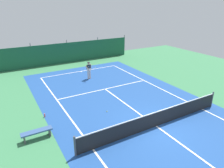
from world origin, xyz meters
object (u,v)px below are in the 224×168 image
object	(u,v)px
tennis_ball_midcourt	(107,111)
tennis_ball_near_player	(95,68)
courtside_bench	(37,133)
tennis_net	(157,119)
water_bottle	(45,115)
tennis_player	(89,69)
parked_car	(61,51)

from	to	relation	value
tennis_ball_midcourt	tennis_ball_near_player	bearing A→B (deg)	68.81
courtside_bench	tennis_net	bearing A→B (deg)	-19.91
tennis_ball_midcourt	water_bottle	world-z (taller)	water_bottle
tennis_player	tennis_ball_near_player	xyz separation A→B (m)	(2.02, 2.87, -0.93)
water_bottle	courtside_bench	bearing A→B (deg)	-112.58
tennis_net	tennis_ball_near_player	distance (m)	12.41
parked_car	tennis_ball_near_player	bearing A→B (deg)	112.57
parked_car	water_bottle	xyz separation A→B (m)	(-5.49, -14.60, -0.72)
tennis_net	tennis_ball_midcourt	bearing A→B (deg)	120.19
tennis_player	tennis_net	bearing A→B (deg)	81.31
parked_car	water_bottle	size ratio (longest dim) A/B	18.28
tennis_net	parked_car	size ratio (longest dim) A/B	2.31
tennis_net	courtside_bench	xyz separation A→B (m)	(-6.31, 2.29, -0.14)
courtside_bench	water_bottle	distance (m)	2.23
tennis_ball_midcourt	parked_car	xyz separation A→B (m)	(1.75, 15.99, 0.81)
tennis_player	water_bottle	xyz separation A→B (m)	(-5.33, -5.05, -0.84)
tennis_ball_midcourt	courtside_bench	xyz separation A→B (m)	(-4.60, -0.66, 0.34)
tennis_ball_near_player	tennis_ball_midcourt	size ratio (longest dim) A/B	1.00
tennis_player	tennis_ball_midcourt	bearing A→B (deg)	66.72
tennis_player	water_bottle	bearing A→B (deg)	33.99
tennis_ball_midcourt	water_bottle	distance (m)	4.00
tennis_ball_near_player	courtside_bench	xyz separation A→B (m)	(-8.21, -9.97, 0.34)
tennis_net	tennis_player	size ratio (longest dim) A/B	6.17
tennis_ball_near_player	water_bottle	xyz separation A→B (m)	(-7.36, -7.92, 0.09)
tennis_net	tennis_ball_midcourt	size ratio (longest dim) A/B	153.33
tennis_net	tennis_ball_near_player	xyz separation A→B (m)	(1.90, 12.25, -0.48)
courtside_bench	tennis_ball_near_player	bearing A→B (deg)	50.53
courtside_bench	tennis_player	bearing A→B (deg)	48.94
tennis_player	water_bottle	size ratio (longest dim) A/B	6.83
tennis_ball_near_player	water_bottle	bearing A→B (deg)	-132.89
tennis_ball_near_player	tennis_ball_midcourt	distance (m)	9.99
tennis_net	tennis_ball_midcourt	xyz separation A→B (m)	(-1.71, 2.94, -0.48)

